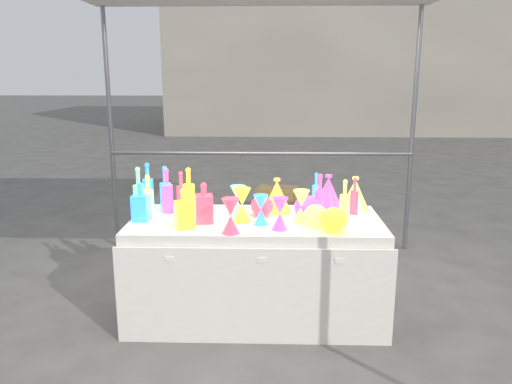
{
  "coord_description": "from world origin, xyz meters",
  "views": [
    {
      "loc": [
        0.1,
        -3.45,
        1.77
      ],
      "look_at": [
        0.0,
        0.0,
        0.95
      ],
      "focal_mm": 35.0,
      "sensor_mm": 36.0,
      "label": 1
    }
  ],
  "objects_px": {
    "display_table": "(256,268)",
    "globe_0": "(334,221)",
    "cardboard_box_closed": "(277,201)",
    "hourglass_0": "(231,216)",
    "decanter_0": "(184,208)"
  },
  "relations": [
    {
      "from": "display_table",
      "to": "hourglass_0",
      "type": "relative_size",
      "value": 7.83
    },
    {
      "from": "cardboard_box_closed",
      "to": "hourglass_0",
      "type": "height_order",
      "value": "hourglass_0"
    },
    {
      "from": "display_table",
      "to": "globe_0",
      "type": "xyz_separation_m",
      "value": [
        0.52,
        -0.29,
        0.45
      ]
    },
    {
      "from": "hourglass_0",
      "to": "globe_0",
      "type": "xyz_separation_m",
      "value": [
        0.67,
        0.04,
        -0.04
      ]
    },
    {
      "from": "display_table",
      "to": "globe_0",
      "type": "height_order",
      "value": "globe_0"
    },
    {
      "from": "decanter_0",
      "to": "display_table",
      "type": "bearing_deg",
      "value": 1.0
    },
    {
      "from": "decanter_0",
      "to": "hourglass_0",
      "type": "distance_m",
      "value": 0.34
    },
    {
      "from": "display_table",
      "to": "decanter_0",
      "type": "xyz_separation_m",
      "value": [
        -0.48,
        -0.22,
        0.51
      ]
    },
    {
      "from": "cardboard_box_closed",
      "to": "globe_0",
      "type": "relative_size",
      "value": 2.64
    },
    {
      "from": "decanter_0",
      "to": "globe_0",
      "type": "relative_size",
      "value": 1.5
    },
    {
      "from": "display_table",
      "to": "globe_0",
      "type": "relative_size",
      "value": 9.99
    },
    {
      "from": "cardboard_box_closed",
      "to": "decanter_0",
      "type": "bearing_deg",
      "value": -90.47
    },
    {
      "from": "display_table",
      "to": "globe_0",
      "type": "bearing_deg",
      "value": -28.76
    },
    {
      "from": "cardboard_box_closed",
      "to": "decanter_0",
      "type": "relative_size",
      "value": 1.77
    },
    {
      "from": "cardboard_box_closed",
      "to": "decanter_0",
      "type": "height_order",
      "value": "decanter_0"
    }
  ]
}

